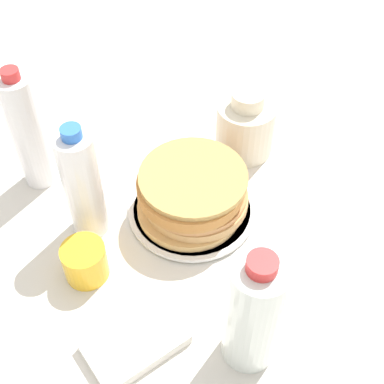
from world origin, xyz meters
name	(u,v)px	position (x,y,z in m)	size (l,w,h in m)	color
ground_plane	(183,207)	(0.00, 0.00, 0.00)	(4.00, 4.00, 0.00)	silver
plate	(192,209)	(0.00, 0.02, 0.01)	(0.23, 0.23, 0.01)	white
pancake_stack	(192,192)	(0.00, 0.02, 0.06)	(0.20, 0.19, 0.09)	#E1B06B
juice_glass	(85,262)	(0.20, -0.06, 0.03)	(0.07, 0.07, 0.07)	yellow
cream_jug	(245,126)	(-0.19, 0.02, 0.06)	(0.11, 0.11, 0.14)	beige
water_bottle_near	(254,312)	(0.18, 0.23, 0.11)	(0.08, 0.08, 0.23)	silver
water_bottle_mid	(28,132)	(0.08, -0.27, 0.12)	(0.06, 0.06, 0.25)	white
water_bottle_far	(83,184)	(0.12, -0.12, 0.11)	(0.06, 0.06, 0.23)	white
napkin	(135,342)	(0.26, 0.08, 0.01)	(0.17, 0.14, 0.02)	white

